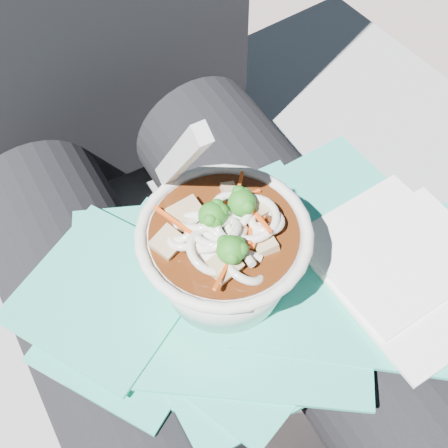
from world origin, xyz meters
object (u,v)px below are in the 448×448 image
person_body (170,232)px  udon_bowl (223,250)px  stone_ledge (168,329)px  lap (215,317)px  plastic_bag (242,283)px

person_body → udon_bowl: bearing=-90.4°
stone_ledge → lap: size_ratio=2.08×
stone_ledge → lap: 0.33m
plastic_bag → person_body: bearing=97.6°
person_body → udon_bowl: 0.16m
person_body → plastic_bag: size_ratio=2.44×
stone_ledge → udon_bowl: size_ratio=5.38×
plastic_bag → lap: bearing=125.1°
udon_bowl → lap: bearing=87.7°
plastic_bag → stone_ledge: bearing=95.0°
lap → stone_ledge: bearing=90.0°
plastic_bag → udon_bowl: size_ratio=2.17×
lap → udon_bowl: bearing=-92.3°
lap → plastic_bag: plastic_bag is taller
lap → plastic_bag: (0.02, -0.02, 0.08)m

